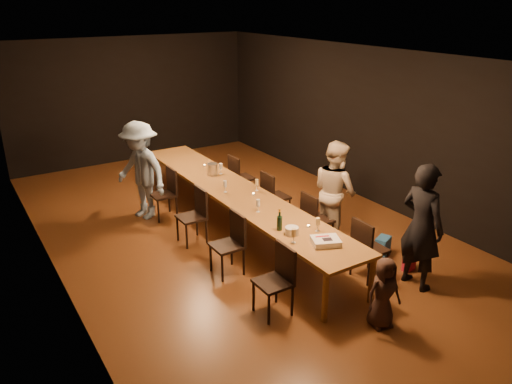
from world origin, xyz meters
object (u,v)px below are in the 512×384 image
chair_left_2 (191,217)px  woman_birthday (422,227)px  chair_right_0 (370,248)px  chair_right_1 (318,219)px  chair_right_3 (242,177)px  ice_bucket (212,169)px  chair_left_0 (273,282)px  chair_right_2 (276,196)px  chair_left_1 (227,245)px  table (236,193)px  woman_tan (335,191)px  birthday_cake (326,241)px  chair_left_3 (163,194)px  man_blue (141,171)px  plate_stack (292,231)px  champagne_bottle (280,220)px  child (384,293)px

chair_left_2 → woman_birthday: size_ratio=0.51×
chair_right_0 → chair_right_1: same height
chair_right_3 → ice_bucket: 0.93m
chair_left_0 → woman_birthday: 2.22m
chair_right_2 → chair_left_1: size_ratio=1.00×
chair_left_0 → table: bearing=-19.5°
chair_left_2 → woman_tan: woman_tan is taller
chair_right_0 → chair_right_1: size_ratio=1.00×
table → woman_birthday: bearing=-66.6°
chair_right_3 → birthday_cake: chair_right_3 is taller
chair_right_2 → chair_left_2: same height
ice_bucket → chair_right_3: bearing=18.1°
chair_left_3 → woman_birthday: bearing=-152.8°
chair_left_0 → man_blue: man_blue is taller
table → chair_right_1: size_ratio=6.45×
table → chair_left_0: bearing=-109.5°
man_blue → plate_stack: bearing=-4.7°
champagne_bottle → plate_stack: bearing=-72.5°
chair_left_2 → plate_stack: bearing=-160.6°
chair_right_0 → chair_left_3: 3.98m
chair_right_0 → plate_stack: chair_right_0 is taller
chair_right_2 → chair_left_0: 2.94m
chair_left_1 → chair_left_3: 2.40m
chair_right_0 → ice_bucket: 3.46m
chair_right_2 → chair_right_3: size_ratio=1.00×
plate_stack → champagne_bottle: bearing=107.5°
chair_right_0 → plate_stack: (-1.04, 0.51, 0.34)m
chair_right_0 → man_blue: 4.35m
chair_left_2 → champagne_bottle: (0.60, -1.68, 0.45)m
chair_right_1 → woman_tan: size_ratio=0.54×
chair_right_3 → birthday_cake: 3.68m
chair_right_1 → plate_stack: 1.29m
chair_right_2 → chair_left_1: 2.08m
chair_left_3 → champagne_bottle: 2.97m
chair_left_1 → plate_stack: chair_left_1 is taller
chair_right_3 → plate_stack: 3.27m
champagne_bottle → ice_bucket: bearing=83.3°
chair_left_1 → chair_right_0: bearing=-125.2°
chair_right_0 → woman_birthday: (0.41, -0.51, 0.45)m
birthday_cake → plate_stack: (-0.21, 0.49, 0.01)m
man_blue → table: bearing=17.7°
man_blue → champagne_bottle: man_blue is taller
chair_right_0 → ice_bucket: ice_bucket is taller
chair_right_3 → birthday_cake: bearing=-13.1°
chair_right_1 → chair_right_2: same height
chair_right_3 → child: child is taller
woman_tan → plate_stack: size_ratio=8.87×
chair_right_0 → woman_tan: 1.39m
table → ice_bucket: ice_bucket is taller
champagne_bottle → chair_left_1: bearing=141.4°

